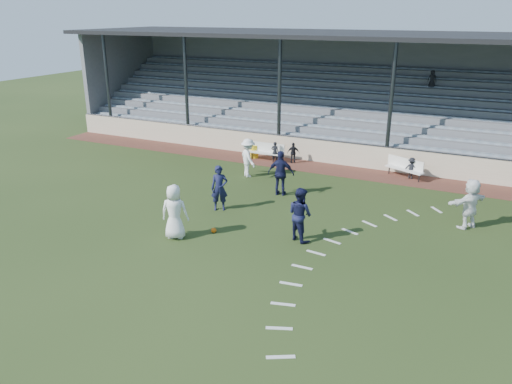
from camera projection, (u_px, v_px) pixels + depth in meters
ground at (225, 250)px, 17.16m from camera, size 90.00×90.00×0.00m
cinder_track at (322, 168)px, 26.04m from camera, size 34.00×2.00×0.02m
retaining_wall at (329, 152)px, 26.73m from camera, size 34.00×0.18×1.20m
bench_left at (267, 150)px, 27.23m from camera, size 2.01×0.48×0.95m
bench_right at (405, 166)px, 24.40m from camera, size 1.99×1.24×0.95m
trash_bin at (254, 151)px, 27.73m from camera, size 0.45×0.45×0.73m
football at (214, 230)px, 18.44m from camera, size 0.20×0.20×0.20m
player_white_lead at (175, 212)px, 17.76m from camera, size 1.13×0.90×2.01m
player_navy_lead at (219, 188)px, 20.31m from camera, size 0.82×0.73×1.88m
player_navy_mid at (300, 214)px, 17.61m from camera, size 1.18×1.08×1.96m
player_white_wing at (248, 158)px, 24.45m from camera, size 1.40×1.34×1.91m
player_navy_wing at (281, 173)px, 21.96m from camera, size 1.24×0.66×2.01m
player_white_back at (470, 204)px, 18.61m from camera, size 1.57×1.76×1.94m
sub_left_near at (275, 152)px, 26.84m from camera, size 0.45×0.34×1.13m
sub_left_far at (293, 153)px, 26.72m from camera, size 0.71×0.51×1.11m
sub_right at (411, 168)px, 24.22m from camera, size 0.69×0.40×1.05m
grandstand at (355, 108)px, 30.17m from camera, size 34.60×9.00×6.61m
penalty_arc at (341, 276)px, 15.47m from camera, size 3.89×14.63×0.01m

